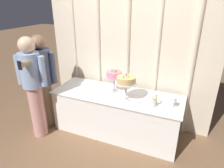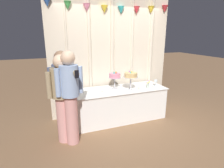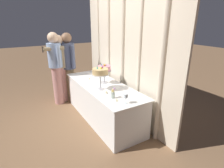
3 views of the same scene
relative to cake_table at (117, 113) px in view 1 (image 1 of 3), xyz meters
name	(u,v)px [view 1 (image 1 of 3)]	position (x,y,z in m)	size (l,w,h in m)	color
ground_plane	(114,134)	(0.00, -0.10, -0.36)	(24.00, 24.00, 0.00)	#846042
draped_curtain	(130,43)	(0.04, 0.48, 1.10)	(2.93, 0.16, 2.79)	beige
cake_table	(117,113)	(0.00, 0.00, 0.00)	(2.10, 0.75, 0.72)	white
cake_display_nearleft	(114,75)	(-0.08, 0.09, 0.64)	(0.28, 0.28, 0.39)	#B2B2B7
cake_display_nearright	(126,81)	(0.20, -0.14, 0.68)	(0.32, 0.32, 0.43)	silver
wine_glass	(174,100)	(0.89, -0.07, 0.48)	(0.07, 0.07, 0.15)	silver
flower_vase	(154,101)	(0.63, -0.14, 0.44)	(0.09, 0.08, 0.18)	#B2C1B2
tealight_far_left	(90,91)	(-0.44, -0.08, 0.37)	(0.04, 0.04, 0.03)	beige
tealight_near_left	(139,102)	(0.41, -0.14, 0.37)	(0.05, 0.05, 0.04)	beige
tealight_near_right	(163,108)	(0.76, -0.15, 0.37)	(0.04, 0.04, 0.03)	beige
guest_man_dark_suit	(43,78)	(-1.24, -0.25, 0.53)	(0.49, 0.40, 1.63)	#9E8966
guest_man_pink_jacket	(33,84)	(-1.16, -0.57, 0.56)	(0.47, 0.36, 1.66)	#D6938E
guest_girl_blue_dress	(33,84)	(-1.28, -0.45, 0.51)	(0.50, 0.61, 1.59)	#D6938E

